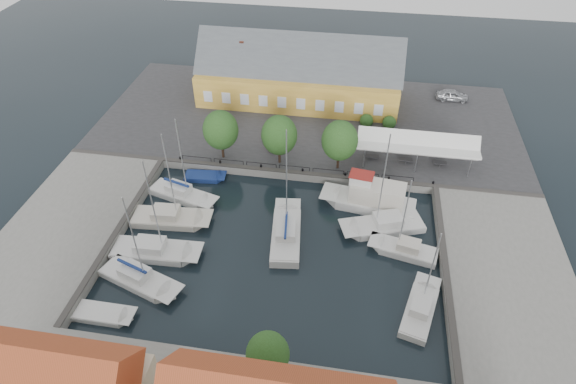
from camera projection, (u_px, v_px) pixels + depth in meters
The scene contains 21 objects.
ground at pixel (279, 240), 49.31m from camera, with size 140.00×140.00×0.00m, color black.
north_quay at pixel (308, 120), 66.49m from camera, with size 56.00×26.00×1.00m, color #2D2D30.
west_quay at pixel (68, 226), 50.18m from camera, with size 12.00×24.00×1.00m, color slate.
east_quay at pixel (507, 278), 44.76m from camera, with size 12.00×24.00×1.00m, color slate.
quay_edge_fittings at pixel (286, 202), 52.24m from camera, with size 56.00×24.72×0.40m.
warehouse at pixel (295, 76), 68.38m from camera, with size 28.56×14.00×9.55m.
tent_canopy at pixel (417, 144), 56.27m from camera, with size 14.00×4.00×2.83m.
quay_trees at pixel (279, 135), 55.58m from camera, with size 18.20×4.20×6.30m.
car_silver at pixel (452, 95), 69.41m from camera, with size 1.86×4.63×1.58m, color #A1A4A9.
car_red at pixel (276, 138), 60.78m from camera, with size 1.61×4.61×1.52m, color maroon.
center_sailboat at pixel (286, 234), 49.47m from camera, with size 3.88×9.71×12.93m.
trawler at pixel (372, 200), 52.65m from camera, with size 10.78×4.49×5.00m.
east_boat_a at pixel (384, 226), 50.49m from camera, with size 9.21×5.71×12.44m.
east_boat_b at pixel (404, 251), 47.76m from camera, with size 7.10×3.61×9.57m.
east_boat_c at pixel (420, 310), 42.32m from camera, with size 4.08×7.58×9.55m.
west_boat_a at pixel (182, 195), 54.39m from camera, with size 8.52×4.56×11.04m.
west_boat_b at pixel (170, 219), 51.35m from camera, with size 8.75×3.53×11.63m.
west_boat_c at pixel (155, 252), 47.68m from camera, with size 9.14×3.27×12.05m.
west_boat_d at pixel (140, 280), 44.89m from camera, with size 8.76×5.16×11.36m.
launch_sw at pixel (104, 315), 42.08m from camera, with size 5.45×2.09×0.98m.
launch_nw at pixel (205, 178), 57.22m from camera, with size 5.06×2.38×0.88m.
Camera 1 is at (6.52, -34.26, 35.21)m, focal length 30.00 mm.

